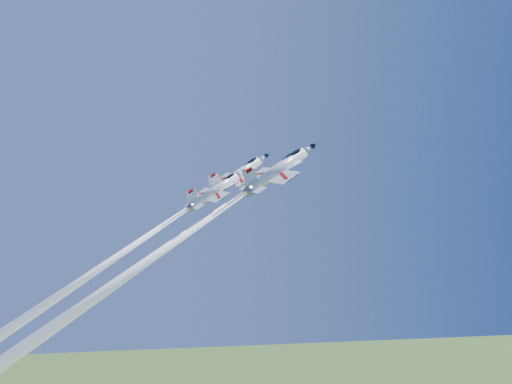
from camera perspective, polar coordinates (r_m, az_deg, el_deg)
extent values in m
cylinder|color=white|center=(110.32, 1.83, 2.06)|extent=(7.82, 6.78, 11.77)
cone|color=white|center=(114.18, 4.48, 3.90)|extent=(3.42, 3.16, 3.27)
cone|color=black|center=(115.13, 5.07, 4.31)|extent=(1.72, 1.59, 1.64)
cone|color=slate|center=(107.09, -0.78, 0.24)|extent=(2.93, 2.75, 2.32)
ellipsoid|color=black|center=(112.52, 3.44, 3.59)|extent=(3.32, 2.28, 2.62)
cube|color=black|center=(111.61, 2.83, 3.32)|extent=(1.12, 0.62, 0.90)
cube|color=white|center=(109.80, 1.41, 1.62)|extent=(7.66, 10.31, 3.80)
cube|color=white|center=(112.63, 2.33, 2.63)|extent=(3.28, 2.23, 2.08)
cube|color=white|center=(110.59, 3.16, 2.52)|extent=(3.28, 2.23, 2.08)
cube|color=white|center=(107.57, -0.37, 0.46)|extent=(4.07, 5.63, 2.01)
cube|color=white|center=(107.08, -0.58, 1.33)|extent=(3.39, 1.98, 3.97)
cube|color=red|center=(106.73, -0.74, 2.07)|extent=(1.32, 0.74, 1.18)
cube|color=black|center=(110.67, 2.00, 1.63)|extent=(8.56, 3.65, 5.78)
sphere|color=white|center=(106.97, -0.88, 0.17)|extent=(1.18, 1.09, 1.08)
cone|color=white|center=(98.43, -11.66, -7.29)|extent=(23.87, 19.96, 42.99)
cylinder|color=white|center=(110.27, -1.91, 1.66)|extent=(7.14, 6.19, 10.75)
cone|color=white|center=(113.45, 0.63, 3.38)|extent=(3.12, 2.89, 2.99)
cone|color=black|center=(114.23, 1.20, 3.76)|extent=(1.57, 1.45, 1.50)
cone|color=slate|center=(107.63, -4.37, 0.00)|extent=(2.67, 2.51, 2.12)
ellipsoid|color=black|center=(112.06, -0.37, 3.08)|extent=(3.03, 2.08, 2.39)
cube|color=black|center=(111.31, -0.95, 2.83)|extent=(1.03, 0.56, 0.83)
cube|color=white|center=(109.84, -2.30, 1.26)|extent=(6.99, 9.41, 3.47)
cube|color=white|center=(112.30, -1.38, 2.20)|extent=(2.99, 2.04, 1.90)
cube|color=white|center=(110.36, -0.68, 2.09)|extent=(2.99, 2.04, 1.90)
cube|color=white|center=(108.02, -3.99, 0.20)|extent=(3.72, 5.14, 1.83)
cube|color=white|center=(107.59, -4.20, 0.99)|extent=(3.10, 1.81, 3.62)
cube|color=red|center=(107.28, -4.35, 1.66)|extent=(1.21, 0.68, 1.07)
cube|color=black|center=(110.57, -1.74, 1.27)|extent=(7.82, 3.33, 5.28)
sphere|color=white|center=(107.53, -4.47, -0.07)|extent=(1.07, 1.00, 0.98)
cone|color=white|center=(101.04, -13.63, -6.22)|extent=(20.35, 17.03, 36.45)
cylinder|color=white|center=(102.31, 2.20, 2.16)|extent=(8.26, 7.16, 12.44)
cone|color=white|center=(106.46, 5.20, 4.25)|extent=(3.61, 3.34, 3.46)
cone|color=black|center=(107.48, 5.86, 4.71)|extent=(1.82, 1.68, 1.74)
cone|color=slate|center=(98.88, -0.77, 0.08)|extent=(3.09, 2.91, 2.45)
ellipsoid|color=black|center=(104.68, 4.03, 3.90)|extent=(3.51, 2.41, 2.77)
cube|color=black|center=(103.70, 3.34, 3.60)|extent=(1.19, 0.65, 0.95)
cube|color=white|center=(101.75, 1.73, 1.66)|extent=(8.09, 10.89, 4.02)
cube|color=white|center=(104.76, 2.76, 2.81)|extent=(3.47, 2.36, 2.20)
cube|color=white|center=(102.62, 3.72, 2.69)|extent=(3.47, 2.36, 2.20)
cube|color=white|center=(99.39, -0.30, 0.34)|extent=(4.30, 5.95, 2.12)
cube|color=white|center=(98.87, -0.54, 1.34)|extent=(3.58, 2.09, 4.19)
cube|color=red|center=(98.50, -0.72, 2.18)|extent=(1.39, 0.78, 1.24)
cube|color=black|center=(102.68, 2.40, 1.67)|extent=(9.05, 3.85, 6.11)
sphere|color=white|center=(98.75, -0.88, 0.00)|extent=(1.24, 1.15, 1.14)
cone|color=white|center=(90.46, -12.70, -8.17)|extent=(24.11, 20.18, 43.27)
cylinder|color=white|center=(104.78, -4.14, 0.10)|extent=(6.60, 5.72, 9.95)
cone|color=white|center=(107.46, -1.60, 1.82)|extent=(2.89, 2.67, 2.76)
cone|color=black|center=(108.12, -1.03, 2.20)|extent=(1.46, 1.34, 1.39)
cone|color=slate|center=(102.59, -6.58, -1.56)|extent=(2.47, 2.33, 1.96)
ellipsoid|color=black|center=(106.26, -2.61, 1.51)|extent=(2.80, 1.93, 2.21)
cube|color=black|center=(105.62, -3.19, 1.25)|extent=(0.95, 0.52, 0.76)
cube|color=white|center=(104.44, -4.53, -0.30)|extent=(6.47, 8.71, 3.21)
cube|color=white|center=(106.60, -3.58, 0.65)|extent=(2.77, 1.88, 1.76)
cube|color=white|center=(104.75, -2.94, 0.52)|extent=(2.77, 1.88, 1.76)
cube|color=white|center=(102.92, -6.20, -1.35)|extent=(3.44, 4.75, 1.70)
cube|color=white|center=(102.50, -6.41, -0.59)|extent=(2.87, 1.67, 3.35)
cube|color=red|center=(102.18, -6.56, 0.05)|extent=(1.11, 0.63, 0.99)
cube|color=black|center=(105.07, -3.96, -0.27)|extent=(7.23, 3.08, 4.88)
sphere|color=white|center=(102.51, -6.68, -1.62)|extent=(0.99, 0.92, 0.91)
cone|color=white|center=(97.39, -15.54, -7.53)|extent=(18.60, 15.57, 33.28)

